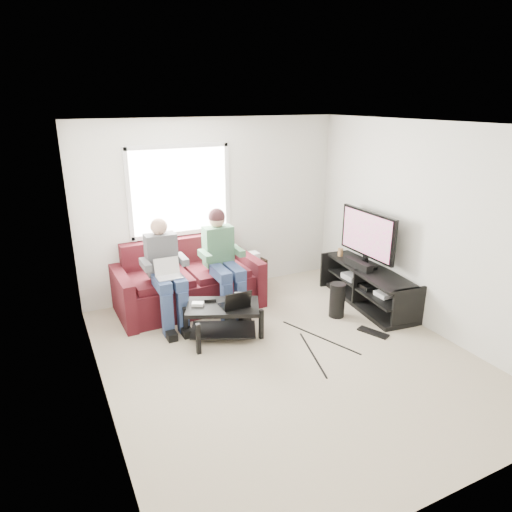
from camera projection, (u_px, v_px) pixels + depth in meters
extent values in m
plane|color=tan|center=(286.00, 356.00, 5.30)|extent=(4.50, 4.50, 0.00)
plane|color=white|center=(292.00, 124.00, 4.45)|extent=(4.50, 4.50, 0.00)
plane|color=silver|center=(213.00, 208.00, 6.79)|extent=(4.50, 0.00, 4.50)
plane|color=silver|center=(462.00, 348.00, 2.97)|extent=(4.50, 0.00, 4.50)
plane|color=silver|center=(94.00, 282.00, 4.05)|extent=(0.00, 4.50, 4.50)
plane|color=silver|center=(427.00, 228.00, 5.71)|extent=(0.00, 4.50, 4.50)
cube|color=white|center=(180.00, 191.00, 6.47)|extent=(1.40, 0.01, 1.20)
cube|color=silver|center=(180.00, 191.00, 6.46)|extent=(1.48, 0.04, 1.28)
cube|color=#49121C|center=(189.00, 292.00, 6.49)|extent=(1.70, 0.93, 0.46)
cube|color=#49121C|center=(179.00, 253.00, 6.67)|extent=(1.69, 0.24, 0.47)
cube|color=#49121C|center=(123.00, 297.00, 6.07)|extent=(0.17, 0.99, 0.66)
cube|color=#49121C|center=(247.00, 275.00, 6.84)|extent=(0.17, 0.99, 0.66)
cube|color=#49121C|center=(160.00, 279.00, 6.21)|extent=(0.79, 0.79, 0.10)
cube|color=#49121C|center=(216.00, 270.00, 6.55)|extent=(0.79, 0.79, 0.10)
cube|color=navy|center=(162.00, 284.00, 5.74)|extent=(0.16, 0.45, 0.14)
cube|color=navy|center=(177.00, 281.00, 5.82)|extent=(0.16, 0.45, 0.14)
cube|color=navy|center=(168.00, 315.00, 5.70)|extent=(0.13, 0.13, 0.56)
cube|color=navy|center=(183.00, 312.00, 5.78)|extent=(0.13, 0.13, 0.56)
cube|color=#505054|center=(161.00, 254.00, 5.97)|extent=(0.40, 0.22, 0.55)
sphere|color=tan|center=(159.00, 226.00, 5.86)|extent=(0.22, 0.22, 0.22)
cube|color=navy|center=(221.00, 274.00, 6.07)|extent=(0.16, 0.45, 0.14)
cube|color=navy|center=(234.00, 271.00, 6.16)|extent=(0.16, 0.45, 0.14)
cube|color=navy|center=(227.00, 303.00, 6.03)|extent=(0.13, 0.13, 0.56)
cube|color=navy|center=(240.00, 300.00, 6.11)|extent=(0.13, 0.13, 0.56)
cube|color=#4C4F4F|center=(218.00, 246.00, 6.30)|extent=(0.40, 0.22, 0.55)
sphere|color=tan|center=(217.00, 220.00, 6.20)|extent=(0.22, 0.22, 0.22)
sphere|color=#33191C|center=(217.00, 217.00, 6.18)|extent=(0.23, 0.23, 0.23)
cube|color=black|center=(223.00, 307.00, 5.60)|extent=(1.02, 0.85, 0.05)
cube|color=black|center=(223.00, 330.00, 5.71)|extent=(0.92, 0.75, 0.02)
cube|color=black|center=(198.00, 339.00, 5.30)|extent=(0.05, 0.05, 0.39)
cube|color=black|center=(261.00, 324.00, 5.64)|extent=(0.05, 0.05, 0.39)
cube|color=black|center=(186.00, 322.00, 5.71)|extent=(0.05, 0.05, 0.39)
cube|color=black|center=(245.00, 309.00, 6.05)|extent=(0.05, 0.05, 0.39)
cube|color=silver|center=(198.00, 304.00, 5.57)|extent=(0.17, 0.14, 0.04)
cube|color=black|center=(210.00, 300.00, 5.70)|extent=(0.16, 0.13, 0.04)
cube|color=gray|center=(240.00, 295.00, 5.84)|extent=(0.16, 0.14, 0.04)
cube|color=black|center=(369.00, 270.00, 6.49)|extent=(0.69, 1.71, 0.04)
cube|color=black|center=(368.00, 286.00, 6.57)|extent=(0.64, 1.64, 0.03)
cube|color=black|center=(367.00, 302.00, 6.65)|extent=(0.69, 1.71, 0.06)
cube|color=black|center=(409.00, 308.00, 5.89)|extent=(0.50, 0.10, 0.55)
cube|color=black|center=(335.00, 268.00, 7.26)|extent=(0.50, 0.10, 0.55)
cube|color=black|center=(365.00, 265.00, 6.56)|extent=(0.12, 0.40, 0.04)
cube|color=black|center=(366.00, 260.00, 6.54)|extent=(0.06, 0.06, 0.12)
cube|color=black|center=(368.00, 234.00, 6.41)|extent=(0.05, 1.10, 0.65)
cube|color=#D1317D|center=(366.00, 234.00, 6.40)|extent=(0.01, 1.01, 0.58)
cube|color=black|center=(359.00, 264.00, 6.50)|extent=(0.12, 0.50, 0.10)
cylinder|color=#9F7444|center=(340.00, 252.00, 6.98)|extent=(0.08, 0.08, 0.12)
cube|color=silver|center=(387.00, 293.00, 6.22)|extent=(0.30, 0.22, 0.06)
cube|color=gray|center=(355.00, 276.00, 6.81)|extent=(0.34, 0.26, 0.08)
cube|color=black|center=(370.00, 284.00, 6.51)|extent=(0.38, 0.30, 0.07)
cylinder|color=black|center=(337.00, 300.00, 6.21)|extent=(0.21, 0.21, 0.48)
cube|color=black|center=(373.00, 332.00, 5.82)|extent=(0.28, 0.42, 0.02)
cube|color=black|center=(251.00, 275.00, 7.01)|extent=(0.36, 0.36, 0.53)
cube|color=silver|center=(251.00, 256.00, 6.91)|extent=(0.22, 0.18, 0.10)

